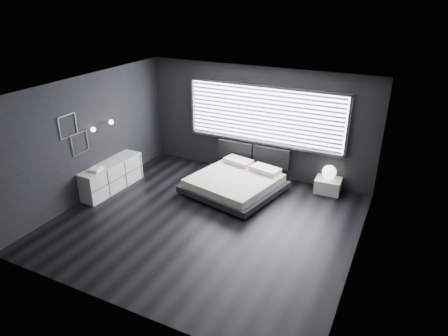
% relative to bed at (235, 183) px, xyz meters
% --- Properties ---
extents(room, '(6.04, 6.00, 2.80)m').
position_rel_bed_xyz_m(room, '(0.03, -1.51, 1.16)').
color(room, black).
rests_on(room, ground).
extents(window, '(4.14, 0.09, 1.52)m').
position_rel_bed_xyz_m(window, '(0.23, 1.19, 1.37)').
color(window, white).
rests_on(window, ground).
extents(headboard, '(1.96, 0.16, 0.52)m').
position_rel_bed_xyz_m(headboard, '(-0.01, 1.13, 0.33)').
color(headboard, black).
rests_on(headboard, ground).
extents(sconce_near, '(0.18, 0.11, 0.11)m').
position_rel_bed_xyz_m(sconce_near, '(-2.86, -1.46, 1.36)').
color(sconce_near, silver).
rests_on(sconce_near, ground).
extents(sconce_far, '(0.18, 0.11, 0.11)m').
position_rel_bed_xyz_m(sconce_far, '(-2.86, -0.86, 1.36)').
color(sconce_far, silver).
rests_on(sconce_far, ground).
extents(wall_art_upper, '(0.01, 0.48, 0.48)m').
position_rel_bed_xyz_m(wall_art_upper, '(-2.95, -2.06, 1.61)').
color(wall_art_upper, '#47474C').
rests_on(wall_art_upper, ground).
extents(wall_art_lower, '(0.01, 0.48, 0.48)m').
position_rel_bed_xyz_m(wall_art_lower, '(-2.95, -1.81, 1.14)').
color(wall_art_lower, '#47474C').
rests_on(wall_art_lower, ground).
extents(bed, '(2.37, 2.30, 0.52)m').
position_rel_bed_xyz_m(bed, '(0.00, 0.00, 0.00)').
color(bed, black).
rests_on(bed, ground).
extents(nightstand, '(0.62, 0.52, 0.35)m').
position_rel_bed_xyz_m(nightstand, '(2.01, 0.97, -0.07)').
color(nightstand, beige).
rests_on(nightstand, ground).
extents(orb_lamp, '(0.33, 0.33, 0.33)m').
position_rel_bed_xyz_m(orb_lamp, '(2.00, 0.99, 0.27)').
color(orb_lamp, white).
rests_on(orb_lamp, nightstand).
extents(dresser, '(0.57, 1.77, 0.70)m').
position_rel_bed_xyz_m(dresser, '(-2.75, -1.19, 0.11)').
color(dresser, beige).
rests_on(dresser, ground).
extents(book_stack, '(0.29, 0.35, 0.06)m').
position_rel_bed_xyz_m(book_stack, '(-2.74, -1.66, 0.49)').
color(book_stack, white).
rests_on(book_stack, dresser).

